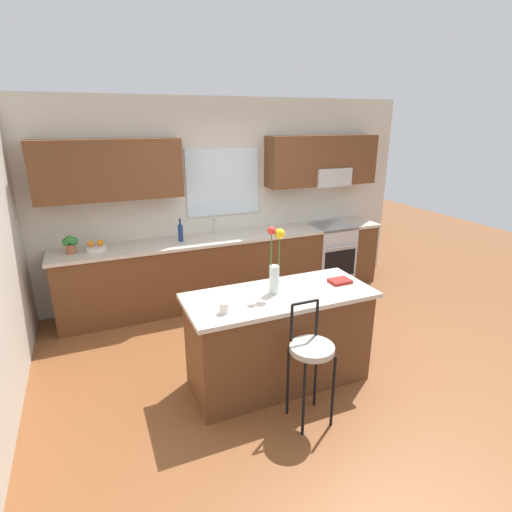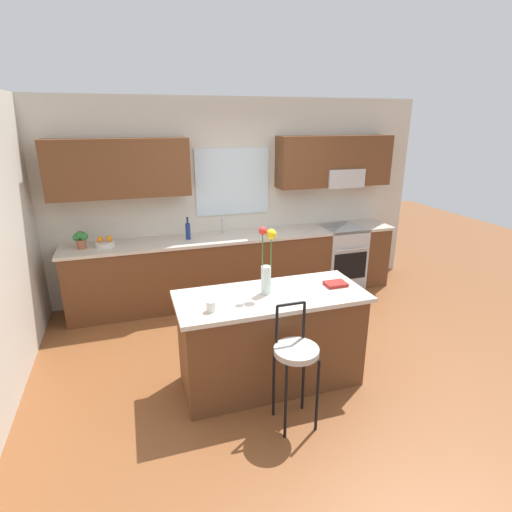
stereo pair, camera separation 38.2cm
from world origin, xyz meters
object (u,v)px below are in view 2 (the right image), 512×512
Objects in this scene: mug_ceramic at (211,306)px; bar_stool_near at (296,356)px; flower_vase at (267,264)px; kitchen_island at (271,339)px; potted_plant_small at (81,239)px; bottle_olive_oil at (188,231)px; fruit_bowl_oranges at (105,243)px; cookbook at (336,284)px; oven_range at (340,256)px.

bar_stool_near is at bearing -35.41° from mug_ceramic.
bar_stool_near is 1.67× the size of flower_vase.
potted_plant_small is at bearing 131.18° from kitchen_island.
potted_plant_small is (-1.30, -0.00, 0.01)m from bottle_olive_oil.
fruit_bowl_oranges is 1.03m from bottle_olive_oil.
fruit_bowl_oranges is 0.81× the size of bottle_olive_oil.
kitchen_island is at bearing -77.46° from bottle_olive_oil.
kitchen_island is 8.62× the size of cookbook.
bottle_olive_oil reaches higher than bar_stool_near.
fruit_bowl_oranges is at bearing 119.75° from bar_stool_near.
cookbook is 2.27m from bottle_olive_oil.
oven_range is 1.47× the size of flower_vase.
kitchen_island is 2.52m from fruit_bowl_oranges.
potted_plant_small is (-2.39, 1.98, 0.11)m from cookbook.
flower_vase is (-1.85, -1.93, 0.74)m from oven_range.
flower_vase is 6.93× the size of mug_ceramic.
bar_stool_near is 0.84m from flower_vase.
kitchen_island is 7.85× the size of potted_plant_small.
potted_plant_small reaches higher than oven_range.
mug_ceramic is 0.37× the size of fruit_bowl_oranges.
mug_ceramic is at bearing -172.15° from cookbook.
bottle_olive_oil is at bearing 0.01° from potted_plant_small.
potted_plant_small is (-3.56, 0.02, 0.58)m from oven_range.
cookbook is (0.65, 0.59, 0.30)m from bar_stool_near.
mug_ceramic is 0.30× the size of bottle_olive_oil.
fruit_bowl_oranges reaches higher than oven_range.
kitchen_island is 2.76× the size of flower_vase.
cookbook is (0.65, 0.01, 0.47)m from kitchen_island.
flower_vase is at bearing -53.75° from fruit_bowl_oranges.
bottle_olive_oil reaches higher than potted_plant_small.
kitchen_island is 1.65× the size of bar_stool_near.
bottle_olive_oil is 1.35× the size of potted_plant_small.
bar_stool_near reaches higher than oven_range.
bar_stool_near is 4.75× the size of potted_plant_small.
oven_range is at bearing 54.45° from bar_stool_near.
cookbook is (-1.17, -1.96, 0.48)m from oven_range.
mug_ceramic is (-0.55, -0.20, -0.24)m from flower_vase.
potted_plant_small is at bearing -179.94° from fruit_bowl_oranges.
oven_range is 3.13m from bar_stool_near.
mug_ceramic is at bearing -61.78° from potted_plant_small.
kitchen_island is at bearing 90.00° from bar_stool_near.
bottle_olive_oil is at bearing 102.54° from kitchen_island.
oven_range is 0.53× the size of kitchen_island.
oven_range is 3.25m from mug_ceramic.
flower_vase reaches higher than oven_range.
bottle_olive_oil reaches higher than mug_ceramic.
mug_ceramic is (-0.59, -0.16, 0.50)m from kitchen_island.
mug_ceramic is 0.41× the size of potted_plant_small.
fruit_bowl_oranges is (-3.29, 0.02, 0.50)m from oven_range.
potted_plant_small is at bearing 179.61° from oven_range.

